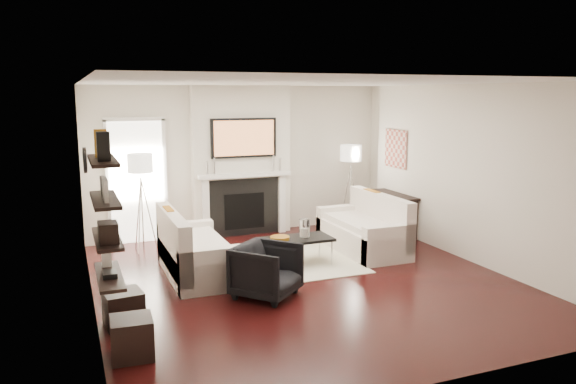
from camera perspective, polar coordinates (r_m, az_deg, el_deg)
name	(u,v)px	position (r m, az deg, el deg)	size (l,w,h in m)	color
room_envelope	(305,185)	(7.53, 1.69, 0.77)	(6.00, 6.00, 6.00)	black
chimney_breast	(242,161)	(10.21, -4.75, 3.16)	(1.80, 0.25, 2.70)	silver
fireplace_surround	(244,207)	(10.21, -4.46, -1.55)	(1.30, 0.02, 1.04)	black
firebox	(244,211)	(10.22, -4.44, -1.94)	(0.75, 0.02, 0.65)	black
mantel_pilaster_l	(206,209)	(9.99, -8.35, -1.71)	(0.12, 0.08, 1.10)	white
mantel_pilaster_r	(282,203)	(10.41, -0.63, -1.13)	(0.12, 0.08, 1.10)	white
mantel_shelf	(245,175)	(10.06, -4.42, 1.74)	(1.70, 0.18, 0.07)	white
tv_body	(244,138)	(10.01, -4.51, 5.50)	(1.20, 0.06, 0.70)	black
tv_screen	(244,138)	(9.98, -4.46, 5.49)	(1.10, 0.01, 0.62)	#BF723F
candlestick_l_tall	(214,166)	(9.90, -7.49, 2.63)	(0.04, 0.04, 0.30)	silver
candlestick_l_short	(207,168)	(9.87, -8.22, 2.42)	(0.04, 0.04, 0.24)	silver
candlestick_r_tall	(273,163)	(10.22, -1.50, 2.94)	(0.04, 0.04, 0.30)	silver
candlestick_r_short	(280,164)	(10.27, -0.82, 2.81)	(0.04, 0.04, 0.24)	silver
hallway_panel	(137,182)	(9.98, -15.11, 0.95)	(0.90, 0.02, 2.10)	white
door_trim_l	(108,184)	(9.91, -17.85, 0.76)	(0.06, 0.06, 2.16)	white
door_trim_r	(165,181)	(10.02, -12.37, 1.10)	(0.06, 0.06, 2.16)	white
door_trim_top	(134,119)	(9.85, -15.38, 7.15)	(1.02, 0.06, 0.06)	white
rug	(268,263)	(8.60, -2.05, -7.26)	(2.60, 2.00, 0.01)	beige
loveseat_left_base	(197,260)	(8.15, -9.18, -6.89)	(0.85, 1.80, 0.42)	silver
loveseat_left_back	(173,241)	(8.00, -11.59, -4.93)	(0.18, 1.80, 0.80)	silver
loveseat_left_arm_n	(211,271)	(7.37, -7.80, -7.94)	(0.85, 0.18, 0.60)	silver
loveseat_left_arm_s	(186,241)	(8.89, -10.35, -4.89)	(0.85, 0.18, 0.60)	silver
loveseat_left_cushion	(200,242)	(8.09, -8.89, -5.09)	(0.63, 1.44, 0.10)	silver
pillow_left_orange	(169,222)	(8.24, -12.02, -3.05)	(0.10, 0.42, 0.42)	#A56714
pillow_left_charcoal	(177,233)	(7.67, -11.24, -4.07)	(0.10, 0.40, 0.40)	black
loveseat_right_base	(362,238)	(9.34, 7.55, -4.65)	(0.85, 1.80, 0.42)	silver
loveseat_right_back	(380,218)	(9.43, 9.37, -2.58)	(0.18, 1.80, 0.80)	silver
loveseat_right_arm_n	(389,245)	(8.65, 10.19, -5.30)	(0.85, 0.18, 0.60)	silver
loveseat_right_arm_s	(340,222)	(10.01, 5.29, -3.09)	(0.85, 0.18, 0.60)	silver
loveseat_right_cushion	(360,223)	(9.26, 7.31, -3.13)	(0.63, 1.44, 0.10)	silver
pillow_right_orange	(372,202)	(9.64, 8.48, -1.05)	(0.10, 0.42, 0.42)	#A56714
pillow_right_charcoal	(390,210)	(9.14, 10.37, -1.77)	(0.10, 0.40, 0.40)	black
coffee_table	(295,239)	(8.43, 0.76, -4.83)	(1.10, 0.55, 0.04)	black
coffee_leg_nw	(269,260)	(8.12, -1.93, -6.96)	(0.02, 0.02, 0.38)	silver
coffee_leg_ne	(332,253)	(8.50, 4.46, -6.22)	(0.02, 0.02, 0.38)	silver
coffee_leg_sw	(259,253)	(8.52, -2.94, -6.16)	(0.02, 0.02, 0.38)	silver
coffee_leg_se	(319,246)	(8.88, 3.20, -5.49)	(0.02, 0.02, 0.38)	silver
hurricane_glass	(305,228)	(8.45, 1.70, -3.68)	(0.16, 0.16, 0.28)	white
hurricane_candle	(305,232)	(8.47, 1.70, -4.11)	(0.09, 0.09, 0.14)	white
copper_bowl	(280,238)	(8.33, -0.84, -4.69)	(0.29, 0.29, 0.05)	#BB7C1F
armchair	(267,268)	(7.17, -2.20, -7.74)	(0.72, 0.68, 0.75)	black
lamp_left_post	(142,215)	(9.49, -14.57, -2.24)	(0.02, 0.02, 1.20)	silver
lamp_left_shade	(140,163)	(9.35, -14.80, 2.86)	(0.40, 0.40, 0.30)	white
lamp_left_leg_a	(149,214)	(9.51, -13.92, -2.19)	(0.02, 0.02, 1.25)	silver
lamp_left_leg_b	(138,214)	(9.58, -14.97, -2.15)	(0.02, 0.02, 1.25)	silver
lamp_left_leg_c	(140,216)	(9.39, -14.83, -2.38)	(0.02, 0.02, 1.25)	silver
lamp_right_post	(350,197)	(10.79, 6.32, -0.53)	(0.02, 0.02, 1.20)	silver
lamp_right_shade	(351,153)	(10.67, 6.41, 3.96)	(0.40, 0.40, 0.30)	white
lamp_right_leg_a	(355,197)	(10.84, 6.84, -0.49)	(0.02, 0.02, 1.25)	silver
lamp_right_leg_b	(345,197)	(10.84, 5.83, -0.47)	(0.02, 0.02, 1.25)	silver
lamp_right_leg_c	(350,198)	(10.68, 6.30, -0.64)	(0.02, 0.02, 1.25)	silver
console_top	(393,195)	(10.43, 10.66, -0.28)	(0.35, 1.20, 0.04)	black
console_leg_n	(410,221)	(10.05, 12.27, -2.90)	(0.30, 0.04, 0.71)	black
console_leg_s	(377,209)	(10.96, 9.07, -1.74)	(0.30, 0.04, 0.71)	black
wall_art	(396,149)	(10.59, 10.91, 4.34)	(0.03, 0.70, 0.70)	#9A5F4D
shelf_bottom	(109,276)	(6.12, -17.69, -8.16)	(0.25, 1.00, 0.04)	black
shelf_lower	(107,239)	(6.01, -17.89, -4.52)	(0.25, 1.00, 0.04)	black
shelf_upper	(105,200)	(5.92, -18.10, -0.77)	(0.25, 1.00, 0.04)	black
shelf_top	(103,160)	(5.87, -18.31, 3.07)	(0.25, 1.00, 0.04)	black
decor_magfile_a	(103,146)	(5.63, -18.25, 4.42)	(0.12, 0.10, 0.28)	black
decor_magfile_b	(101,143)	(6.01, -18.49, 4.72)	(0.12, 0.10, 0.28)	#A56714
decor_frame_a	(105,190)	(5.77, -18.07, 0.24)	(0.04, 0.30, 0.22)	white
decor_frame_b	(103,186)	(6.16, -18.32, 0.63)	(0.04, 0.22, 0.18)	black
decor_wine_rack	(108,232)	(5.76, -17.79, -3.94)	(0.18, 0.25, 0.20)	black
decor_box_small	(105,227)	(6.20, -18.08, -3.35)	(0.15, 0.12, 0.12)	black
decor_books	(110,274)	(6.04, -17.67, -7.95)	(0.14, 0.20, 0.05)	black
decor_box_tall	(106,258)	(6.39, -17.96, -6.39)	(0.10, 0.10, 0.18)	white
clock_rim	(85,160)	(7.77, -19.94, 3.06)	(0.34, 0.34, 0.04)	black
clock_face	(87,160)	(7.77, -19.76, 3.07)	(0.29, 0.29, 0.01)	white
ottoman_near	(124,309)	(6.61, -16.37, -11.30)	(0.40, 0.40, 0.40)	black
ottoman_far	(132,338)	(5.87, -15.57, -14.06)	(0.40, 0.40, 0.40)	black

